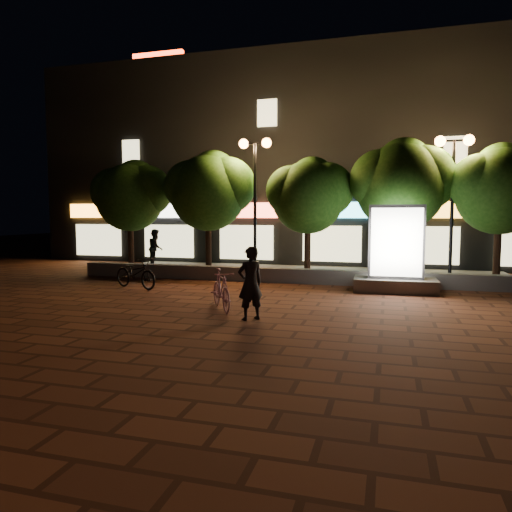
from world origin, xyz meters
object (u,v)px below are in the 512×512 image
(tree_right, at_px, (402,181))
(rider, at_px, (250,283))
(tree_left, at_px, (210,188))
(scooter_pink, at_px, (221,290))
(tree_mid, at_px, (310,193))
(ad_kiosk, at_px, (396,257))
(scooter_parked, at_px, (136,273))
(tree_far_right, at_px, (501,186))
(street_lamp_right, at_px, (453,170))
(pedestrian, at_px, (156,248))
(tree_far_left, at_px, (132,193))
(street_lamp_left, at_px, (255,171))

(tree_right, xyz_separation_m, rider, (-3.41, -7.46, -2.73))
(tree_left, xyz_separation_m, scooter_pink, (2.88, -6.62, -2.93))
(tree_mid, distance_m, ad_kiosk, 4.51)
(tree_mid, bearing_deg, rider, -90.78)
(scooter_parked, bearing_deg, tree_left, 7.32)
(tree_far_right, distance_m, rider, 10.28)
(tree_left, relative_size, street_lamp_right, 0.98)
(pedestrian, bearing_deg, tree_right, -118.04)
(tree_far_left, distance_m, street_lamp_right, 12.47)
(ad_kiosk, relative_size, pedestrian, 1.61)
(rider, bearing_deg, tree_left, -105.36)
(tree_far_right, bearing_deg, scooter_parked, -160.48)
(tree_right, distance_m, scooter_parked, 9.75)
(street_lamp_left, relative_size, street_lamp_right, 1.04)
(street_lamp_right, height_order, ad_kiosk, street_lamp_right)
(rider, bearing_deg, scooter_pink, -82.82)
(tree_left, distance_m, ad_kiosk, 7.89)
(scooter_parked, bearing_deg, scooter_pink, -102.02)
(tree_left, height_order, rider, tree_left)
(street_lamp_left, height_order, rider, street_lamp_left)
(street_lamp_left, relative_size, ad_kiosk, 1.92)
(scooter_parked, bearing_deg, street_lamp_left, -16.56)
(tree_right, relative_size, scooter_pink, 2.96)
(street_lamp_left, height_order, street_lamp_right, street_lamp_left)
(tree_left, bearing_deg, street_lamp_right, -1.68)
(scooter_parked, bearing_deg, tree_far_right, -49.34)
(ad_kiosk, relative_size, scooter_parked, 1.41)
(tree_far_left, xyz_separation_m, pedestrian, (0.33, 1.40, -2.38))
(tree_far_right, distance_m, street_lamp_left, 8.58)
(tree_mid, bearing_deg, tree_left, 180.00)
(tree_right, bearing_deg, tree_far_right, -0.00)
(tree_left, bearing_deg, street_lamp_left, -7.70)
(tree_right, distance_m, tree_far_right, 3.20)
(street_lamp_right, relative_size, scooter_pink, 2.91)
(tree_far_right, distance_m, pedestrian, 13.96)
(pedestrian, bearing_deg, street_lamp_left, -128.42)
(tree_far_right, distance_m, scooter_parked, 12.54)
(rider, xyz_separation_m, pedestrian, (-7.07, 8.86, 0.08))
(street_lamp_left, height_order, scooter_parked, street_lamp_left)
(tree_far_right, bearing_deg, rider, -131.50)
(tree_far_left, distance_m, scooter_pink, 9.61)
(tree_left, relative_size, ad_kiosk, 1.81)
(tree_far_left, xyz_separation_m, scooter_parked, (2.50, -4.08, -2.79))
(tree_mid, relative_size, rider, 2.69)
(tree_left, height_order, pedestrian, tree_left)
(tree_right, relative_size, tree_far_right, 1.06)
(tree_far_left, relative_size, scooter_pink, 2.71)
(tree_right, bearing_deg, scooter_pink, -123.74)
(rider, bearing_deg, tree_far_right, -174.41)
(street_lamp_right, relative_size, ad_kiosk, 1.85)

